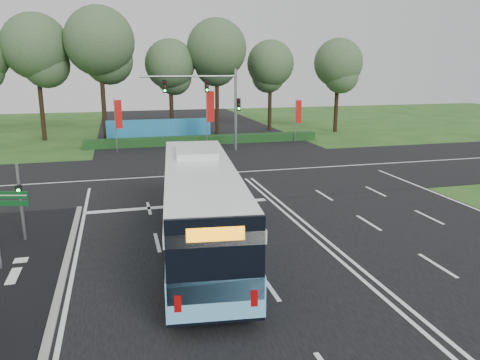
# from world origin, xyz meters

# --- Properties ---
(ground) EXTENTS (120.00, 120.00, 0.00)m
(ground) POSITION_xyz_m (0.00, 0.00, 0.00)
(ground) COLOR #244F1A
(ground) RESTS_ON ground
(road_main) EXTENTS (20.00, 120.00, 0.04)m
(road_main) POSITION_xyz_m (0.00, 0.00, 0.02)
(road_main) COLOR black
(road_main) RESTS_ON ground
(road_cross) EXTENTS (120.00, 14.00, 0.05)m
(road_cross) POSITION_xyz_m (0.00, 12.00, 0.03)
(road_cross) COLOR black
(road_cross) RESTS_ON ground
(kerb_strip) EXTENTS (0.25, 18.00, 0.12)m
(kerb_strip) POSITION_xyz_m (-10.10, -3.00, 0.06)
(kerb_strip) COLOR gray
(kerb_strip) RESTS_ON ground
(city_bus) EXTENTS (4.14, 13.24, 3.74)m
(city_bus) POSITION_xyz_m (-4.92, -1.13, 1.88)
(city_bus) COLOR #6BBFF9
(city_bus) RESTS_ON ground
(pedestrian_signal) EXTENTS (0.30, 0.41, 3.36)m
(pedestrian_signal) POSITION_xyz_m (-12.03, 1.69, 1.84)
(pedestrian_signal) COLOR gray
(pedestrian_signal) RESTS_ON ground
(street_sign) EXTENTS (1.31, 0.40, 3.44)m
(street_sign) POSITION_xyz_m (-12.08, -1.24, 2.21)
(street_sign) COLOR gray
(street_sign) RESTS_ON ground
(banner_flag_left) EXTENTS (0.64, 0.26, 4.53)m
(banner_flag_left) POSITION_xyz_m (-7.87, 22.49, 2.95)
(banner_flag_left) COLOR gray
(banner_flag_left) RESTS_ON ground
(banner_flag_mid) EXTENTS (0.76, 0.17, 5.16)m
(banner_flag_mid) POSITION_xyz_m (0.15, 22.82, 3.34)
(banner_flag_mid) COLOR gray
(banner_flag_mid) RESTS_ON ground
(banner_flag_right) EXTENTS (0.61, 0.09, 4.12)m
(banner_flag_right) POSITION_xyz_m (8.98, 23.66, 2.70)
(banner_flag_right) COLOR gray
(banner_flag_right) RESTS_ON ground
(traffic_light_gantry) EXTENTS (8.41, 0.28, 7.00)m
(traffic_light_gantry) POSITION_xyz_m (0.21, 20.50, 4.66)
(traffic_light_gantry) COLOR gray
(traffic_light_gantry) RESTS_ON ground
(hedge) EXTENTS (22.00, 1.20, 0.80)m
(hedge) POSITION_xyz_m (0.00, 24.50, 0.40)
(hedge) COLOR #153A16
(hedge) RESTS_ON ground
(blue_hoarding) EXTENTS (10.00, 0.30, 2.20)m
(blue_hoarding) POSITION_xyz_m (-4.00, 27.00, 1.10)
(blue_hoarding) COLOR teal
(blue_hoarding) RESTS_ON ground
(eucalyptus_row) EXTENTS (41.55, 8.56, 12.85)m
(eucalyptus_row) POSITION_xyz_m (-4.75, 30.70, 8.54)
(eucalyptus_row) COLOR black
(eucalyptus_row) RESTS_ON ground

